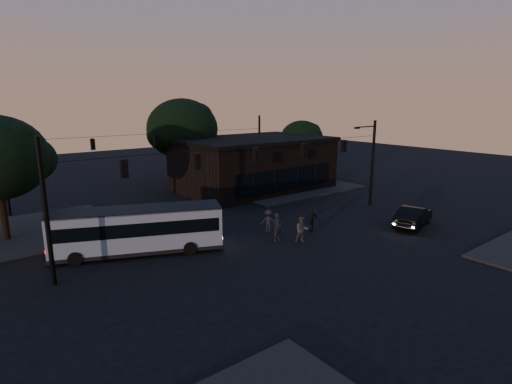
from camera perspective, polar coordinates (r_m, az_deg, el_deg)
ground at (r=25.37m, az=5.63°, el=-8.21°), size 120.00×120.00×0.00m
sidewalk_far_right at (r=43.07m, az=4.39°, el=0.70°), size 14.00×10.00×0.15m
sidewalk_far_left at (r=32.42m, az=-32.17°, el=-5.34°), size 14.00×10.00×0.15m
building at (r=42.18m, az=-0.38°, el=4.12°), size 15.40×10.41×5.40m
tree_behind at (r=44.18m, az=-10.47°, el=8.85°), size 7.60×7.60×9.43m
tree_right at (r=49.35m, az=6.53°, el=7.56°), size 5.20×5.20×6.86m
signal_rig_near at (r=27.12m, az=0.00°, el=2.98°), size 26.24×0.30×7.50m
signal_rig_far at (r=40.83m, az=-14.03°, el=5.57°), size 26.24×0.30×7.50m
bus at (r=25.27m, az=-16.47°, el=-4.98°), size 10.12×6.05×2.82m
car at (r=31.80m, az=21.55°, el=-3.24°), size 4.96×2.84×1.55m
pedestrian_a at (r=26.51m, az=3.10°, el=-5.06°), size 0.75×0.54×1.90m
pedestrian_b at (r=26.41m, az=6.54°, el=-5.39°), size 1.06×1.00×1.73m
pedestrian_c at (r=28.65m, az=7.88°, el=-3.93°), size 1.11×0.66×1.76m
pedestrian_d at (r=28.27m, az=1.79°, el=-4.19°), size 1.20×1.13×1.63m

